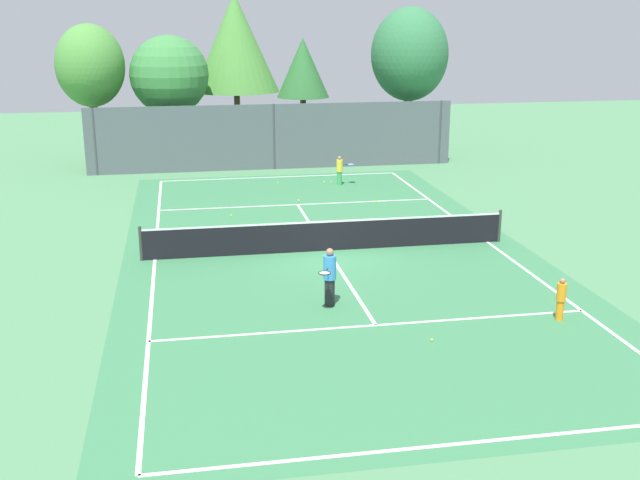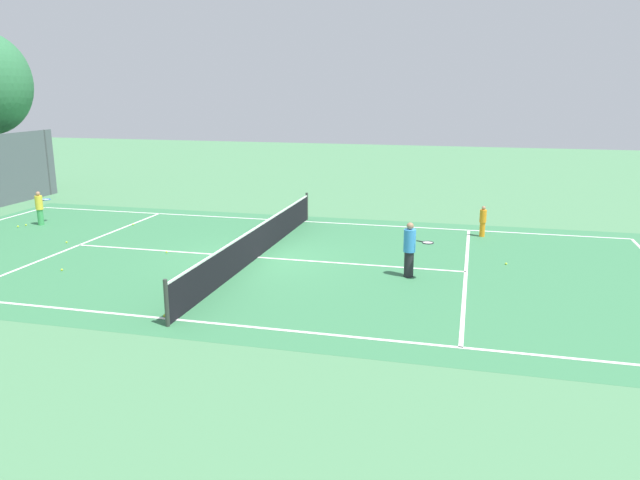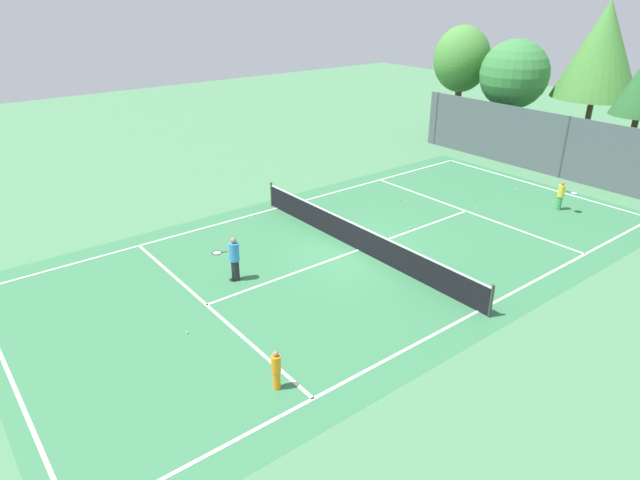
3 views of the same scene
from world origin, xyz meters
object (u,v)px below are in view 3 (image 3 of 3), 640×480
at_px(tennis_ball_0, 529,235).
at_px(tennis_ball_3, 400,200).
at_px(player_1, 234,258).
at_px(tennis_ball_5, 558,205).
at_px(tennis_ball_6, 553,202).
at_px(tennis_ball_8, 187,332).
at_px(player_0, 561,195).
at_px(tennis_ball_2, 285,206).
at_px(tennis_ball_7, 410,228).
at_px(tennis_ball_1, 477,208).
at_px(player_2, 276,370).
at_px(tennis_ball_4, 515,189).

bearing_deg(tennis_ball_0, tennis_ball_3, -168.43).
bearing_deg(player_1, tennis_ball_0, 69.82).
distance_m(tennis_ball_5, tennis_ball_6, 0.32).
bearing_deg(tennis_ball_0, tennis_ball_8, -98.86).
distance_m(player_1, tennis_ball_8, 3.42).
bearing_deg(player_1, player_0, 77.27).
bearing_deg(tennis_ball_3, tennis_ball_8, -73.12).
height_order(tennis_ball_2, tennis_ball_7, same).
bearing_deg(tennis_ball_2, tennis_ball_1, 50.27).
bearing_deg(tennis_ball_3, player_0, 42.35).
bearing_deg(tennis_ball_8, tennis_ball_3, 106.88).
bearing_deg(tennis_ball_3, tennis_ball_6, 49.19).
relative_size(player_2, tennis_ball_0, 16.88).
relative_size(player_0, tennis_ball_8, 19.91).
bearing_deg(tennis_ball_0, tennis_ball_5, 105.20).
distance_m(player_0, tennis_ball_4, 2.89).
xyz_separation_m(tennis_ball_1, tennis_ball_3, (-2.90, -1.95, 0.00)).
bearing_deg(player_0, tennis_ball_2, -129.68).
distance_m(player_2, tennis_ball_6, 17.47).
relative_size(player_1, tennis_ball_5, 23.80).
height_order(tennis_ball_5, tennis_ball_8, same).
bearing_deg(tennis_ball_1, player_1, -94.84).
bearing_deg(tennis_ball_1, tennis_ball_6, 63.29).
height_order(player_1, tennis_ball_2, player_1).
relative_size(player_1, tennis_ball_3, 23.80).
xyz_separation_m(tennis_ball_6, tennis_ball_7, (-2.04, -7.33, 0.00)).
height_order(player_1, tennis_ball_6, player_1).
distance_m(player_2, tennis_ball_8, 3.67).
relative_size(player_0, player_2, 1.18).
height_order(tennis_ball_2, tennis_ball_5, same).
bearing_deg(tennis_ball_5, player_0, -57.08).
height_order(player_0, tennis_ball_5, player_0).
distance_m(player_2, tennis_ball_4, 18.08).
bearing_deg(tennis_ball_7, tennis_ball_0, 43.39).
distance_m(player_1, tennis_ball_2, 6.93).
distance_m(tennis_ball_0, tennis_ball_3, 6.11).
distance_m(tennis_ball_4, tennis_ball_8, 18.14).
bearing_deg(tennis_ball_6, tennis_ball_4, 175.59).
relative_size(tennis_ball_1, tennis_ball_8, 1.00).
bearing_deg(tennis_ball_6, tennis_ball_5, -19.97).
xyz_separation_m(tennis_ball_0, tennis_ball_1, (-3.08, 0.73, 0.00)).
bearing_deg(tennis_ball_7, tennis_ball_4, 90.57).
bearing_deg(player_1, player_2, -20.25).
bearing_deg(player_1, tennis_ball_3, 100.87).
bearing_deg(player_0, tennis_ball_6, 136.32).
bearing_deg(tennis_ball_2, tennis_ball_5, 52.78).
bearing_deg(tennis_ball_2, tennis_ball_8, -50.79).
height_order(tennis_ball_0, tennis_ball_4, same).
distance_m(tennis_ball_1, tennis_ball_4, 3.56).
distance_m(tennis_ball_4, tennis_ball_6, 2.12).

